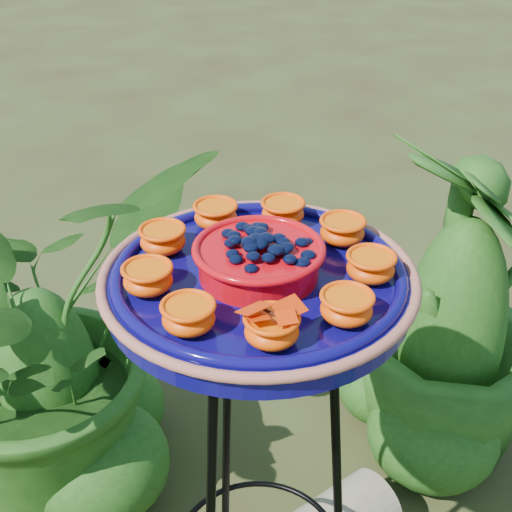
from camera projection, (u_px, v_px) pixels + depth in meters
name	position (u px, v px, depth m)	size (l,w,h in m)	color
tripod_stand	(258.00, 462.00, 1.37)	(0.46, 0.46, 0.97)	black
feeder_dish	(259.00, 275.00, 1.15)	(0.65, 0.65, 0.12)	#0A0650
shrub_back_left	(38.00, 335.00, 1.87)	(0.89, 0.77, 0.99)	#1D4713
shrub_back_right	(456.00, 309.00, 1.96)	(0.56, 0.56, 0.99)	#1D4713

